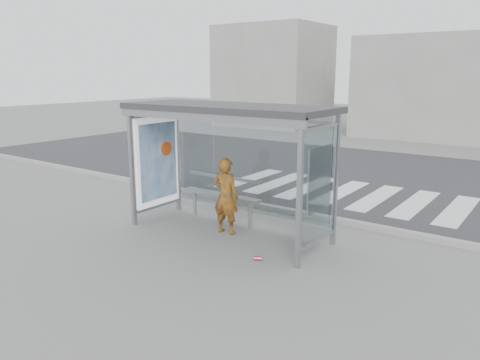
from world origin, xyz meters
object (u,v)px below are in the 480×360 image
(bus_shelter, at_px, (214,136))
(bench, at_px, (222,195))
(person, at_px, (226,196))
(soda_can, at_px, (258,258))

(bus_shelter, height_order, bench, bus_shelter)
(bus_shelter, bearing_deg, person, -8.62)
(person, height_order, bench, person)
(person, xyz_separation_m, soda_can, (1.32, -0.83, -0.75))
(person, relative_size, bench, 0.79)
(bus_shelter, height_order, person, bus_shelter)
(person, distance_m, soda_can, 1.73)
(bus_shelter, xyz_separation_m, soda_can, (1.64, -0.88, -1.95))
(person, xyz_separation_m, bench, (-0.55, 0.57, -0.18))
(soda_can, bearing_deg, person, 147.93)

